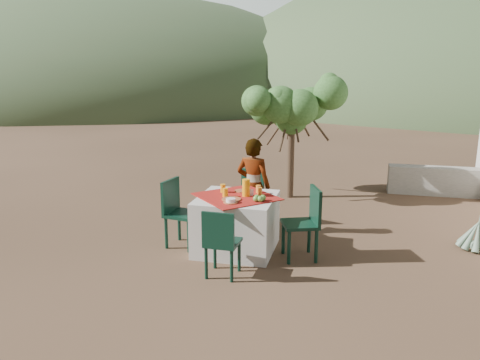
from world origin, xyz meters
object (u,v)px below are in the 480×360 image
chair_left (178,210)px  agave (478,235)px  chair_near (221,241)px  juice_pitcher (246,188)px  chair_right (306,220)px  person (253,186)px  chair_far (249,195)px  shrub_tree (296,113)px  table (236,223)px

chair_left → agave: chair_left is taller
chair_near → juice_pitcher: (0.08, 0.93, 0.41)m
chair_near → chair_left: 1.23m
chair_right → person: bearing=-153.0°
chair_near → chair_right: (0.91, 0.84, 0.06)m
chair_left → agave: 4.16m
person → chair_far: bearing=-55.8°
chair_left → person: 1.20m
shrub_tree → chair_left: bearing=-112.5°
table → chair_left: size_ratio=1.38×
shrub_tree → juice_pitcher: bearing=-95.4°
chair_near → chair_right: chair_right is taller
chair_near → person: person is taller
table → chair_far: chair_far is taller
chair_left → shrub_tree: shrub_tree is taller
shrub_tree → juice_pitcher: (-0.27, -2.88, -0.73)m
chair_near → agave: chair_near is taller
person → shrub_tree: 2.37m
chair_left → shrub_tree: bearing=-13.5°
chair_left → chair_right: chair_right is taller
chair_right → person: size_ratio=0.66×
person → agave: person is taller
chair_right → juice_pitcher: (-0.82, 0.10, 0.35)m
chair_far → chair_right: 1.52m
table → shrub_tree: (0.40, 2.91, 1.23)m
shrub_tree → chair_near: bearing=-95.3°
table → chair_right: 0.96m
chair_far → shrub_tree: size_ratio=0.43×
shrub_tree → agave: (2.82, -2.08, -1.42)m
chair_left → person: bearing=-40.1°
chair_left → juice_pitcher: (0.95, 0.07, 0.35)m
chair_left → shrub_tree: size_ratio=0.46×
chair_far → chair_near: chair_far is taller
chair_far → juice_pitcher: bearing=-59.4°
juice_pitcher → chair_left: bearing=-175.8°
table → agave: bearing=14.6°
chair_left → agave: bearing=-68.8°
person → juice_pitcher: bearing=105.0°
table → chair_left: 0.84m
chair_right → juice_pitcher: bearing=-117.2°
chair_near → agave: 3.63m
chair_right → shrub_tree: 3.22m
table → chair_near: bearing=-87.4°
chair_right → table: bearing=-114.3°
agave → juice_pitcher: 3.27m
juice_pitcher → agave: bearing=14.6°
chair_near → person: (0.03, 1.64, 0.26)m
chair_right → person: person is taller
shrub_tree → table: bearing=-97.8°
chair_near → chair_far: bearing=-84.6°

